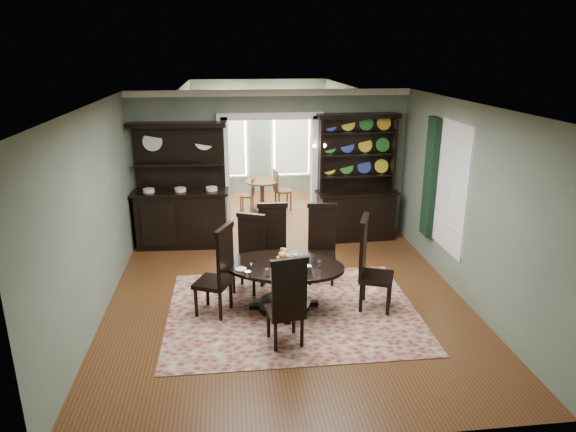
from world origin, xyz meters
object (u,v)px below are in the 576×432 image
Objects in this scene: dining_table at (284,278)px; parlor_table at (262,191)px; sideboard at (182,204)px; welsh_dresser at (356,195)px.

parlor_table is at bearing 105.18° from dining_table.
sideboard is 3.49m from welsh_dresser.
dining_table is at bearing -90.26° from parlor_table.
welsh_dresser reaches higher than parlor_table.
parlor_table is (1.72, 2.08, -0.36)m from sideboard.
sideboard reaches higher than parlor_table.
dining_table is 4.96m from parlor_table.
sideboard is at bearing 135.97° from dining_table.
parlor_table is at bearing 53.06° from sideboard.
welsh_dresser is 3.17× the size of parlor_table.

